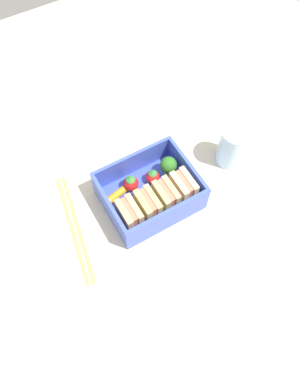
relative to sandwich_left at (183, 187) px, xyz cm
name	(u,v)px	position (x,y,z in cm)	size (l,w,h in cm)	color
ground_plane	(149,202)	(5.16, -2.44, -4.57)	(120.00, 120.00, 2.00)	beige
bento_tray	(149,198)	(5.16, -2.44, -2.97)	(15.55, 12.65, 1.20)	#3F56C7
bento_rim	(149,189)	(5.16, -2.44, 0.13)	(15.55, 12.65, 4.99)	#3F56C7
sandwich_left	(183,187)	(0.00, 0.00, 0.00)	(2.87, 4.88, 4.73)	#E0BE8C
sandwich_center_left	(166,196)	(3.44, 0.00, 0.00)	(2.87, 4.88, 4.73)	tan
sandwich_center	(148,205)	(6.88, 0.00, 0.00)	(2.87, 4.88, 4.73)	tan
sandwich_center_right	(130,215)	(10.31, 0.00, 0.00)	(2.87, 4.88, 4.73)	tan
broccoli_floret	(168,165)	(-0.08, -4.90, 0.11)	(2.97, 2.97, 4.15)	#83CF6A
strawberry_far_left	(153,177)	(3.11, -4.92, -1.01)	(2.46, 2.46, 3.06)	red
strawberry_left	(131,183)	(7.10, -5.56, -0.87)	(2.75, 2.75, 3.35)	red
carrot_stick_far_left	(117,194)	(9.97, -5.24, -1.70)	(1.33, 1.33, 4.58)	orange
chopstick_pair	(75,227)	(18.78, -3.99, -3.22)	(5.24, 20.60, 0.70)	tan
drinking_glass	(232,145)	(-12.00, -2.76, 0.42)	(5.14, 5.14, 7.98)	silver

